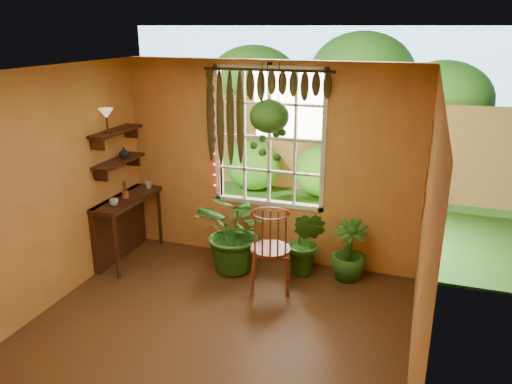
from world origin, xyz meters
TOP-DOWN VIEW (x-y plane):
  - floor at (0.00, 0.00)m, footprint 4.50×4.50m
  - ceiling at (0.00, 0.00)m, footprint 4.50×4.50m
  - wall_back at (0.00, 2.25)m, footprint 4.00×0.00m
  - wall_left at (-2.00, 0.00)m, footprint 0.00×4.50m
  - wall_right at (2.00, 0.00)m, footprint 0.00×4.50m
  - window at (0.00, 2.28)m, footprint 1.52×0.10m
  - valance_vine at (-0.08, 2.16)m, footprint 1.70×0.12m
  - string_lights at (-0.76, 2.19)m, footprint 0.03×0.03m
  - wall_plates at (1.98, 1.79)m, footprint 0.04×0.32m
  - counter_ledge at (-1.91, 1.60)m, footprint 0.40×1.20m
  - shelf_lower at (-1.88, 1.60)m, footprint 0.25×0.90m
  - shelf_upper at (-1.88, 1.60)m, footprint 0.25×0.90m
  - backyard at (0.24, 6.87)m, footprint 14.00×10.00m
  - windsor_chair at (0.30, 1.40)m, footprint 0.60×0.62m
  - potted_plant_left at (-0.26, 1.72)m, footprint 1.18×1.08m
  - potted_plant_mid at (0.62, 1.91)m, footprint 0.59×0.52m
  - potted_plant_right at (1.16, 1.97)m, footprint 0.49×0.49m
  - hanging_basket at (0.12, 1.88)m, footprint 0.48×0.48m
  - cup_a at (-1.78, 1.27)m, footprint 0.12×0.12m
  - cup_b at (-1.72, 2.04)m, footprint 0.13×0.13m
  - brush_jar at (-1.80, 1.57)m, footprint 0.08×0.08m
  - shelf_vase at (-1.87, 1.73)m, footprint 0.17×0.17m
  - tiffany_lamp at (-1.86, 1.40)m, footprint 0.18×0.18m

SIDE VIEW (x-z plane):
  - floor at x=0.00m, z-range 0.00..0.00m
  - windsor_chair at x=0.30m, z-range -0.28..1.04m
  - potted_plant_right at x=1.16m, z-range 0.00..0.79m
  - potted_plant_mid at x=0.62m, z-range 0.00..0.91m
  - counter_ledge at x=-1.91m, z-range 0.10..1.00m
  - potted_plant_left at x=-0.26m, z-range 0.00..1.11m
  - cup_a at x=-1.78m, z-range 0.90..0.99m
  - cup_b at x=-1.72m, z-range 0.90..1.00m
  - brush_jar at x=-1.80m, z-range 0.87..1.17m
  - backyard at x=0.24m, z-range -4.72..7.28m
  - wall_back at x=0.00m, z-range -0.65..3.35m
  - wall_left at x=-2.00m, z-range -0.90..3.60m
  - wall_right at x=2.00m, z-range -0.90..3.60m
  - shelf_lower at x=-1.88m, z-range 1.38..1.42m
  - shelf_vase at x=-1.87m, z-range 1.42..1.56m
  - wall_plates at x=1.98m, z-range 1.00..2.10m
  - window at x=0.00m, z-range 0.77..2.63m
  - string_lights at x=-0.76m, z-range 0.98..2.52m
  - shelf_upper at x=-1.88m, z-range 1.78..1.82m
  - hanging_basket at x=0.12m, z-range 1.42..2.60m
  - tiffany_lamp at x=-1.86m, z-range 1.89..2.20m
  - valance_vine at x=-0.08m, z-range 1.73..2.83m
  - ceiling at x=0.00m, z-range 2.70..2.70m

